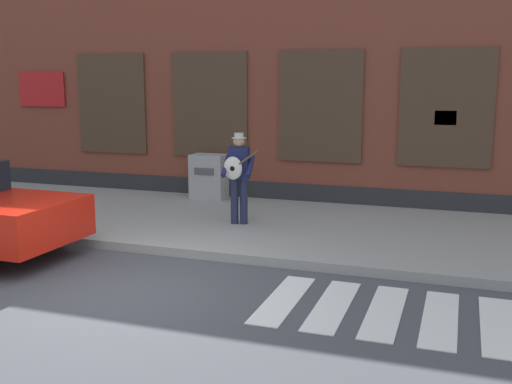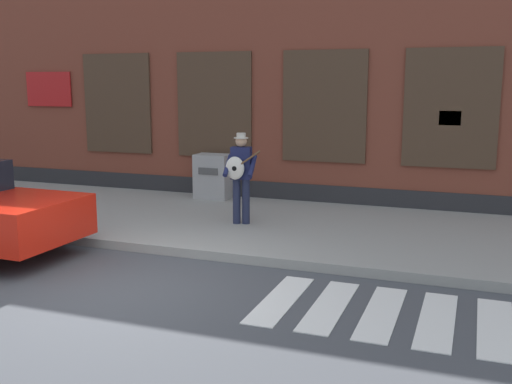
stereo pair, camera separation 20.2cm
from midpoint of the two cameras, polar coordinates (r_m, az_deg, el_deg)
The scene contains 6 objects.
ground_plane at distance 8.71m, azimuth -12.32°, elevation -9.02°, with size 160.00×160.00×0.00m, color #424449.
sidewalk at distance 12.11m, azimuth -2.07°, elevation -2.89°, with size 28.00×4.63×0.16m.
building_backdrop at distance 15.86m, azimuth 3.93°, elevation 11.31°, with size 28.00×4.06×6.25m.
crosswalk at distance 7.82m, azimuth 22.58°, elevation -11.84°, with size 5.78×1.90×0.01m.
busker at distance 11.46m, azimuth -1.00°, elevation 1.85°, with size 0.75×0.59×1.76m.
utility_box at distance 14.15m, azimuth -3.71°, elevation 1.50°, with size 0.81×0.56×1.05m.
Camera 2 is at (4.61, -6.84, 2.86)m, focal length 42.00 mm.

